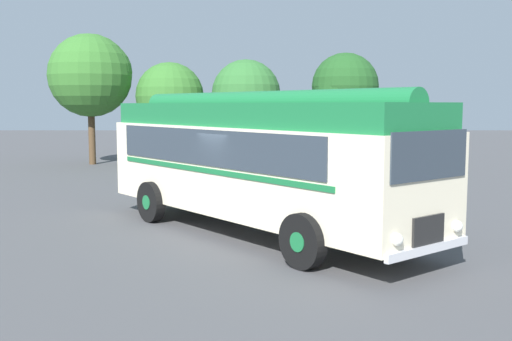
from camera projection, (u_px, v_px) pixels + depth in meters
The scene contains 8 objects.
ground_plane at pixel (250, 234), 14.75m from camera, with size 120.00×120.00×0.00m, color #474749.
vintage_bus at pixel (256, 157), 14.59m from camera, with size 8.20×9.40×3.49m.
car_near_left at pixel (248, 158), 26.42m from camera, with size 2.04×4.24×1.66m.
car_mid_left at pixel (313, 157), 26.69m from camera, with size 2.32×4.37×1.66m.
tree_far_left at pixel (94, 75), 31.50m from camera, with size 4.37×4.36×6.88m.
tree_left_of_centre at pixel (170, 97), 31.94m from camera, with size 3.63×3.63×5.42m.
tree_centre at pixel (247, 93), 31.65m from camera, with size 3.65×3.65×5.55m.
tree_right_of_centre at pixel (344, 88), 30.92m from camera, with size 3.46×3.46×5.85m.
Camera 1 is at (0.17, -14.49, 3.17)m, focal length 42.00 mm.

